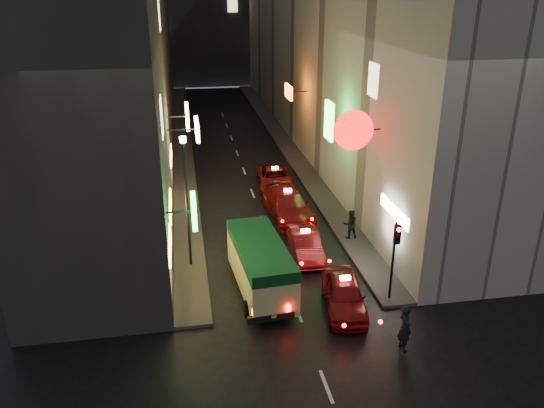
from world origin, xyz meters
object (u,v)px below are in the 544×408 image
minibus (260,261)px  pedestrian_crossing (405,325)px  lamp_post (186,194)px  traffic_light (396,246)px  taxi_near (344,292)px

minibus → pedestrian_crossing: 6.64m
pedestrian_crossing → lamp_post: (-7.50, 7.54, 2.69)m
pedestrian_crossing → lamp_post: bearing=37.8°
traffic_light → lamp_post: 9.42m
taxi_near → pedestrian_crossing: 3.23m
traffic_light → lamp_post: (-8.20, 4.53, 1.04)m
minibus → pedestrian_crossing: minibus is taller
pedestrian_crossing → lamp_post: 10.97m
taxi_near → lamp_post: (-6.12, 4.63, 2.93)m
pedestrian_crossing → minibus: bearing=36.5°
pedestrian_crossing → lamp_post: size_ratio=0.33×
minibus → traffic_light: traffic_light is taller
taxi_near → pedestrian_crossing: pedestrian_crossing is taller
traffic_light → lamp_post: bearing=151.1°
taxi_near → lamp_post: size_ratio=0.84×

